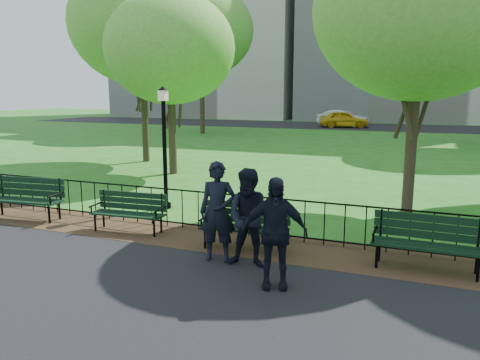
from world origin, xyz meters
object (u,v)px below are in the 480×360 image
at_px(tree_far_w, 201,31).
at_px(person_left, 218,212).
at_px(person_right, 274,233).
at_px(sedan_silver, 343,118).
at_px(person_mid, 250,218).
at_px(park_bench_left_a, 130,208).
at_px(tree_mid_w, 141,24).
at_px(park_bench_main, 230,218).
at_px(lamppost, 164,143).
at_px(taxi, 344,119).
at_px(park_bench_right_a, 428,237).
at_px(tree_near_w, 170,49).
at_px(tree_near_e, 420,10).
at_px(park_bench_left_b, 27,194).

distance_m(tree_far_w, person_left, 27.05).
height_order(person_right, sedan_silver, person_right).
distance_m(tree_far_w, person_mid, 27.41).
xyz_separation_m(park_bench_left_a, tree_mid_w, (-5.51, 9.11, 5.26)).
distance_m(park_bench_main, person_left, 0.76).
bearing_deg(lamppost, sedan_silver, 91.06).
bearing_deg(taxi, tree_mid_w, 153.45).
bearing_deg(park_bench_right_a, sedan_silver, 103.03).
xyz_separation_m(tree_far_w, taxi, (8.69, 9.40, -6.51)).
bearing_deg(tree_far_w, sedan_silver, 50.48).
relative_size(park_bench_right_a, person_right, 1.04).
bearing_deg(park_bench_left_a, tree_far_w, 107.64).
bearing_deg(park_bench_main, sedan_silver, 89.19).
relative_size(tree_near_w, person_left, 3.61).
height_order(park_bench_right_a, tree_near_e, tree_near_e).
relative_size(park_bench_right_a, lamppost, 0.58).
bearing_deg(person_right, park_bench_left_a, 138.12).
distance_m(park_bench_right_a, tree_mid_w, 15.63).
height_order(park_bench_main, person_right, person_right).
distance_m(tree_near_e, taxi, 28.79).
bearing_deg(park_bench_right_a, person_left, -164.16).
distance_m(park_bench_left_b, taxi, 32.02).
xyz_separation_m(park_bench_right_a, person_left, (-3.52, -0.93, 0.33)).
height_order(tree_mid_w, person_left, tree_mid_w).
xyz_separation_m(tree_mid_w, person_mid, (8.71, -10.11, -4.91)).
distance_m(park_bench_main, tree_near_e, 6.88).
relative_size(tree_far_w, person_left, 5.73).
height_order(park_bench_left_b, tree_far_w, tree_far_w).
distance_m(park_bench_left_b, tree_near_w, 7.90).
bearing_deg(tree_near_e, tree_far_w, 129.19).
height_order(park_bench_main, tree_near_e, tree_near_e).
relative_size(park_bench_left_b, tree_far_w, 0.19).
height_order(park_bench_left_b, tree_near_w, tree_near_w).
bearing_deg(person_right, park_bench_right_a, 18.87).
bearing_deg(park_bench_left_b, tree_far_w, 98.93).
bearing_deg(lamppost, tree_far_w, 113.93).
relative_size(tree_near_w, person_mid, 3.76).
height_order(park_bench_left_b, person_mid, person_mid).
xyz_separation_m(park_bench_main, person_right, (1.35, -1.45, 0.27)).
distance_m(tree_far_w, sedan_silver, 14.83).
bearing_deg(tree_far_w, tree_near_e, -50.81).
height_order(park_bench_left_b, tree_mid_w, tree_mid_w).
relative_size(park_bench_main, person_right, 1.00).
xyz_separation_m(park_bench_left_b, tree_far_w, (-6.47, 22.54, 6.60)).
relative_size(tree_mid_w, tree_far_w, 0.80).
bearing_deg(taxi, person_mid, 172.13).
relative_size(park_bench_right_a, sedan_silver, 0.42).
relative_size(park_bench_right_a, person_mid, 1.05).
height_order(park_bench_main, tree_mid_w, tree_mid_w).
bearing_deg(person_mid, park_bench_left_a, 154.86).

